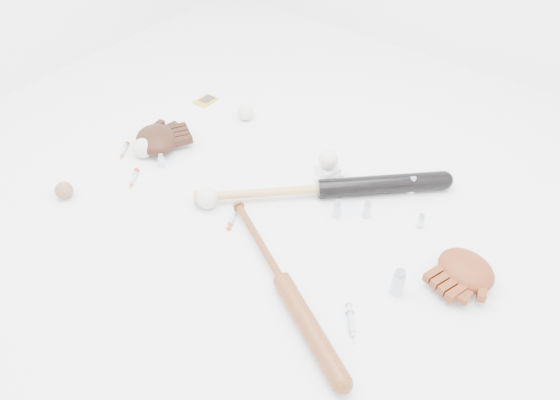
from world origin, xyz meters
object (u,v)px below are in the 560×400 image
Objects in this scene: bat_dark at (321,189)px; bat_wood at (282,281)px; glove_dark at (156,139)px; pedestal at (328,171)px.

bat_dark is 0.46m from bat_wood.
glove_dark is at bearing -169.19° from bat_wood.
bat_wood is at bearing -114.53° from bat_dark.
bat_wood is (0.15, -0.44, -0.01)m from bat_dark.
bat_wood is at bearing -70.69° from pedestal.
glove_dark is at bearing 149.69° from bat_dark.
bat_dark is at bearing 43.34° from glove_dark.
glove_dark is 0.73m from pedestal.
pedestal is at bearing 68.79° from bat_dark.
bat_wood is 0.59m from pedestal.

